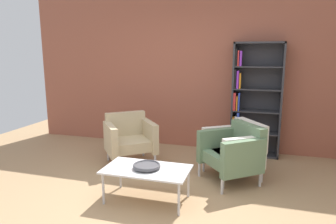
# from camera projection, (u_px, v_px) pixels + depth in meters

# --- Properties ---
(ground_plane) EXTENTS (8.32, 8.32, 0.00)m
(ground_plane) POSITION_uv_depth(u_px,v_px,m) (150.00, 208.00, 3.44)
(ground_plane) COLOR tan
(brick_back_panel) EXTENTS (6.40, 0.12, 2.90)m
(brick_back_panel) POSITION_uv_depth(u_px,v_px,m) (196.00, 68.00, 5.48)
(brick_back_panel) COLOR #9E5642
(brick_back_panel) RESTS_ON ground_plane
(bookshelf_tall) EXTENTS (0.80, 0.30, 1.90)m
(bookshelf_tall) POSITION_uv_depth(u_px,v_px,m) (252.00, 102.00, 5.10)
(bookshelf_tall) COLOR #333338
(bookshelf_tall) RESTS_ON ground_plane
(coffee_table_low) EXTENTS (1.00, 0.56, 0.40)m
(coffee_table_low) POSITION_uv_depth(u_px,v_px,m) (147.00, 171.00, 3.56)
(coffee_table_low) COLOR silver
(coffee_table_low) RESTS_ON ground_plane
(decorative_bowl) EXTENTS (0.32, 0.32, 0.05)m
(decorative_bowl) POSITION_uv_depth(u_px,v_px,m) (147.00, 166.00, 3.55)
(decorative_bowl) COLOR #4C4C51
(decorative_bowl) RESTS_ON coffee_table_low
(armchair_spare_guest) EXTENTS (0.94, 0.95, 0.78)m
(armchair_spare_guest) POSITION_uv_depth(u_px,v_px,m) (233.00, 152.00, 4.11)
(armchair_spare_guest) COLOR slate
(armchair_spare_guest) RESTS_ON ground_plane
(armchair_corner_red) EXTENTS (0.95, 0.94, 0.78)m
(armchair_corner_red) POSITION_uv_depth(u_px,v_px,m) (129.00, 137.00, 4.80)
(armchair_corner_red) COLOR #C6B289
(armchair_corner_red) RESTS_ON ground_plane
(armchair_by_bookshelf) EXTENTS (0.93, 0.94, 0.78)m
(armchair_by_bookshelf) POSITION_uv_depth(u_px,v_px,m) (236.00, 148.00, 4.26)
(armchair_by_bookshelf) COLOR white
(armchair_by_bookshelf) RESTS_ON ground_plane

